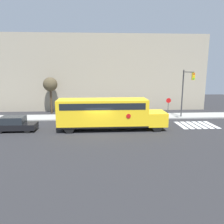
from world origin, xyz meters
The scene contains 9 objects.
ground_plane centered at (0.00, 0.00, 0.00)m, with size 60.00×60.00×0.00m, color #28282B.
sidewalk_strip centered at (0.00, 6.50, 0.07)m, with size 44.00×3.00×0.15m.
building_backdrop centered at (0.00, 13.00, 5.49)m, with size 32.00×4.00×10.99m.
crosswalk_stripes centered at (10.75, 2.00, 0.00)m, with size 4.00×3.20×0.01m.
school_bus centered at (0.81, 0.81, 1.79)m, with size 10.87×2.57×3.14m.
parked_car centered at (-8.37, 0.82, 0.73)m, with size 4.00×1.72×1.49m.
stop_sign centered at (8.77, 5.91, 1.62)m, with size 0.62×0.10×2.50m.
traffic_light centered at (10.44, 4.85, 3.92)m, with size 0.28×3.05×5.99m.
tree_near_sidewalk centered at (-6.57, 9.61, 3.93)m, with size 1.92×1.92×4.98m.
Camera 1 is at (-0.06, -20.75, 6.15)m, focal length 35.00 mm.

